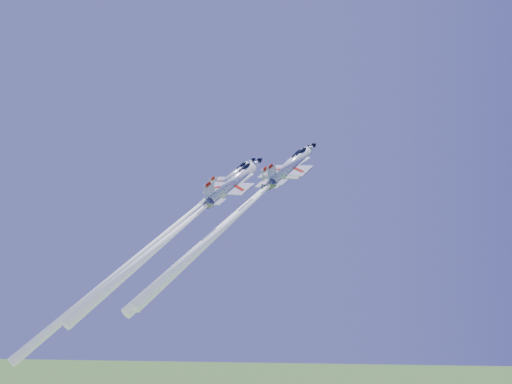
# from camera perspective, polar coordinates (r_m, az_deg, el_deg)

# --- Properties ---
(jet_lead) EXTENTS (26.98, 33.08, 38.17)m
(jet_lead) POSITION_cam_1_polar(r_m,az_deg,el_deg) (107.04, -1.77, -1.96)
(jet_lead) COLOR white
(jet_left) EXTENTS (29.68, 37.33, 43.76)m
(jet_left) POSITION_cam_1_polar(r_m,az_deg,el_deg) (108.78, -9.48, -4.48)
(jet_left) COLOR white
(jet_right) EXTENTS (24.68, 30.29, 34.96)m
(jet_right) POSITION_cam_1_polar(r_m,az_deg,el_deg) (99.80, -1.20, -1.66)
(jet_right) COLOR white
(jet_slot) EXTENTS (24.09, 29.33, 33.69)m
(jet_slot) POSITION_cam_1_polar(r_m,az_deg,el_deg) (98.56, -7.23, -3.24)
(jet_slot) COLOR white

